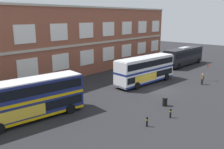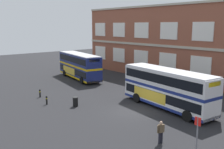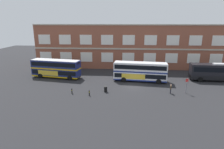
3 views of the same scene
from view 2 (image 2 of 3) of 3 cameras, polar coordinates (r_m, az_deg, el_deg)
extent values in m
plane|color=#232326|center=(27.61, 7.21, -7.30)|extent=(120.00, 120.00, 0.00)
cube|color=brown|center=(40.12, 22.14, 5.92)|extent=(49.82, 8.00, 11.36)
cube|color=#B2A893|center=(36.59, 19.10, 5.37)|extent=(49.82, 0.16, 0.36)
cube|color=#B2A893|center=(36.61, 19.73, 14.84)|extent=(49.82, 0.28, 0.30)
cube|color=silver|center=(51.74, -2.58, 4.84)|extent=(3.10, 0.12, 2.50)
cube|color=silver|center=(47.50, 1.50, 4.32)|extent=(3.10, 0.12, 2.50)
cube|color=silver|center=(43.54, 6.35, 3.66)|extent=(3.10, 0.12, 2.50)
cube|color=silver|center=(39.96, 12.11, 2.85)|extent=(3.10, 0.12, 2.50)
cube|color=silver|center=(36.87, 18.90, 1.86)|extent=(3.10, 0.12, 2.50)
cube|color=silver|center=(51.47, -2.62, 9.88)|extent=(3.10, 0.12, 2.50)
cube|color=silver|center=(47.20, 1.53, 9.80)|extent=(3.10, 0.12, 2.50)
cube|color=silver|center=(43.22, 6.48, 9.65)|extent=(3.10, 0.12, 2.50)
cube|color=silver|center=(39.61, 12.37, 9.38)|extent=(3.10, 0.12, 2.50)
cube|color=silver|center=(36.49, 19.34, 8.92)|extent=(3.10, 0.12, 2.50)
cube|color=navy|center=(42.15, -7.21, 0.72)|extent=(11.27, 4.30, 1.75)
cube|color=black|center=(42.11, -7.22, 1.00)|extent=(10.84, 4.27, 0.90)
cube|color=gold|center=(41.98, -7.25, 2.10)|extent=(11.27, 4.30, 0.30)
cube|color=navy|center=(41.86, -7.28, 3.35)|extent=(11.27, 4.30, 1.55)
cube|color=black|center=(41.85, -7.28, 3.46)|extent=(10.84, 4.27, 0.90)
cube|color=gold|center=(42.28, -7.19, -0.26)|extent=(11.27, 4.32, 0.28)
cube|color=silver|center=(41.76, -7.30, 4.49)|extent=(11.03, 4.17, 0.12)
cube|color=gold|center=(42.86, -9.50, 0.94)|extent=(4.78, 0.82, 1.10)
cube|color=yellow|center=(36.89, -3.88, 3.08)|extent=(0.33, 1.65, 0.40)
cylinder|color=black|center=(38.32, -6.62, -1.35)|extent=(1.08, 0.48, 1.04)
cylinder|color=black|center=(39.40, -3.24, -0.96)|extent=(1.08, 0.48, 1.04)
cylinder|color=black|center=(44.82, -10.38, 0.32)|extent=(1.08, 0.48, 1.04)
cylinder|color=black|center=(45.75, -7.39, 0.61)|extent=(1.08, 0.48, 1.04)
cube|color=silver|center=(27.61, 11.94, -4.79)|extent=(11.21, 3.74, 1.75)
cube|color=black|center=(27.56, 11.96, -4.37)|extent=(10.78, 3.73, 0.90)
cube|color=navy|center=(27.36, 12.02, -2.72)|extent=(11.21, 3.74, 0.30)
cube|color=silver|center=(27.16, 12.10, -0.83)|extent=(11.21, 3.74, 1.55)
cube|color=black|center=(27.15, 12.11, -0.67)|extent=(10.78, 3.73, 0.90)
cube|color=navy|center=(27.81, 11.88, -6.25)|extent=(11.22, 3.76, 0.28)
cube|color=silver|center=(27.01, 12.17, 0.91)|extent=(10.98, 3.61, 0.12)
cube|color=gold|center=(27.63, 8.11, -4.46)|extent=(4.81, 0.56, 1.10)
cube|color=yellow|center=(23.69, 21.65, -2.00)|extent=(0.24, 1.65, 0.40)
cylinder|color=black|center=(24.47, 16.27, -8.77)|extent=(1.07, 0.43, 1.04)
cylinder|color=black|center=(26.39, 19.87, -7.55)|extent=(1.07, 0.43, 1.04)
cylinder|color=black|center=(29.30, 5.50, -5.13)|extent=(1.07, 0.43, 1.04)
cylinder|color=black|center=(30.93, 9.17, -4.36)|extent=(1.07, 0.43, 1.04)
cylinder|color=black|center=(19.79, 10.39, -13.57)|extent=(0.20, 0.20, 0.85)
cylinder|color=black|center=(19.90, 10.87, -13.45)|extent=(0.20, 0.20, 0.85)
cube|color=brown|center=(19.56, 10.71, -11.57)|extent=(0.33, 0.45, 0.60)
cylinder|color=brown|center=(19.43, 10.07, -11.80)|extent=(0.13, 0.13, 0.57)
cylinder|color=brown|center=(19.72, 11.33, -11.51)|extent=(0.13, 0.13, 0.57)
sphere|color=tan|center=(19.40, 10.75, -10.37)|extent=(0.22, 0.22, 0.22)
cylinder|color=slate|center=(18.27, 18.20, -12.92)|extent=(0.10, 0.10, 2.70)
cube|color=red|center=(17.87, 18.37, -9.78)|extent=(0.44, 0.04, 0.56)
cylinder|color=black|center=(28.01, -8.05, -6.03)|extent=(0.56, 0.56, 0.95)
cylinder|color=black|center=(27.87, -8.08, -5.02)|extent=(0.60, 0.60, 0.08)
cylinder|color=black|center=(29.26, -14.19, -5.53)|extent=(0.18, 0.18, 0.95)
cylinder|color=yellow|center=(29.20, -14.21, -5.14)|extent=(0.19, 0.19, 0.08)
cylinder|color=black|center=(32.38, -15.57, -4.02)|extent=(0.18, 0.18, 0.95)
cylinder|color=yellow|center=(32.33, -15.59, -3.66)|extent=(0.19, 0.19, 0.08)
camera|label=1|loc=(46.31, -38.49, 10.35)|focal=38.19mm
camera|label=3|loc=(26.95, -85.64, 9.16)|focal=30.91mm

